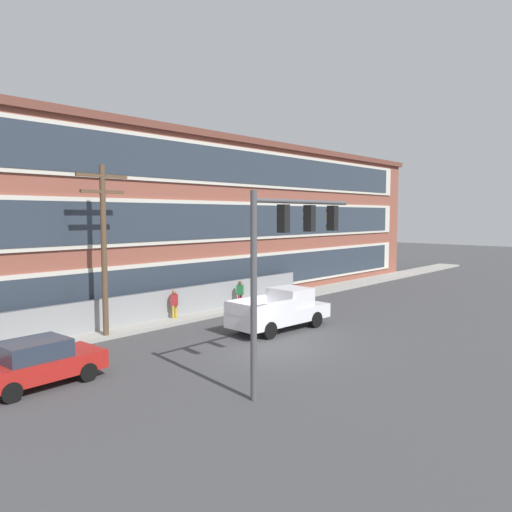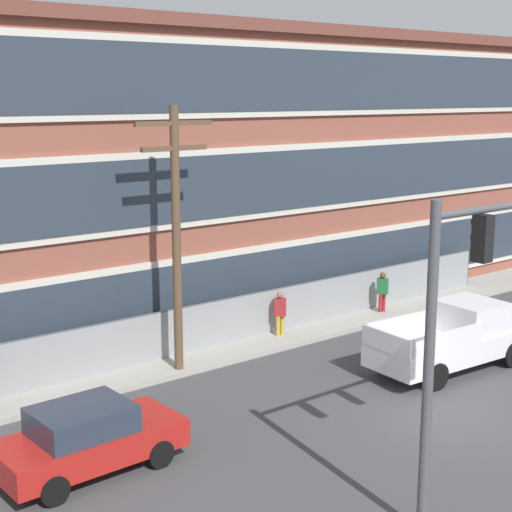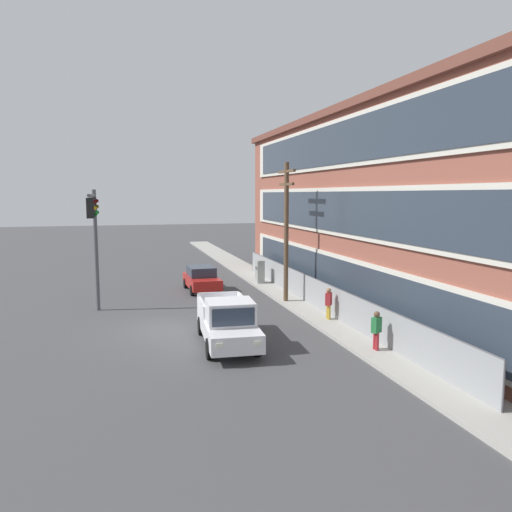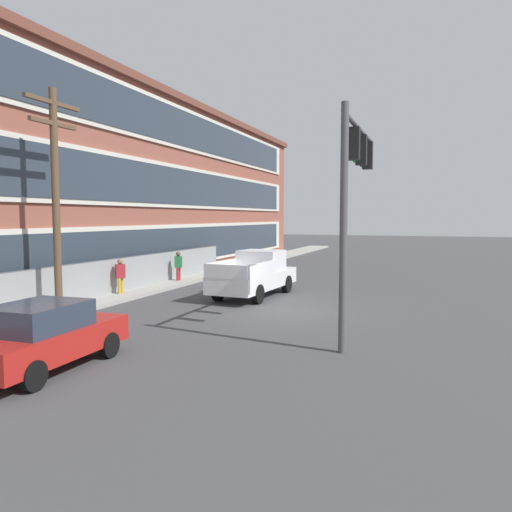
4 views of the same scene
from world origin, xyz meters
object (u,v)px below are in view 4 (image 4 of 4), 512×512
(utility_pole_near_corner, at_px, (56,191))
(pedestrian_near_cabinet, at_px, (120,275))
(pedestrian_by_fence, at_px, (178,265))
(pickup_truck_white, at_px, (255,275))
(traffic_signal_mast, at_px, (354,177))
(sedan_red, at_px, (43,336))

(utility_pole_near_corner, distance_m, pedestrian_near_cabinet, 5.69)
(pedestrian_by_fence, bearing_deg, utility_pole_near_corner, -177.06)
(pickup_truck_white, distance_m, pedestrian_near_cabinet, 5.94)
(traffic_signal_mast, height_order, utility_pole_near_corner, utility_pole_near_corner)
(sedan_red, bearing_deg, pedestrian_by_fence, 17.24)
(traffic_signal_mast, relative_size, pickup_truck_white, 1.11)
(sedan_red, bearing_deg, traffic_signal_mast, -48.74)
(traffic_signal_mast, bearing_deg, pickup_truck_white, 39.99)
(traffic_signal_mast, xyz_separation_m, utility_pole_near_corner, (-0.46, 10.17, -0.24))
(utility_pole_near_corner, bearing_deg, pickup_truck_white, -35.33)
(pickup_truck_white, distance_m, utility_pole_near_corner, 9.05)
(utility_pole_near_corner, bearing_deg, pedestrian_by_fence, 2.94)
(pickup_truck_white, relative_size, pedestrian_near_cabinet, 3.41)
(traffic_signal_mast, bearing_deg, utility_pole_near_corner, 92.58)
(pickup_truck_white, bearing_deg, traffic_signal_mast, -140.01)
(traffic_signal_mast, bearing_deg, pedestrian_near_cabinet, 69.51)
(traffic_signal_mast, height_order, pedestrian_near_cabinet, traffic_signal_mast)
(utility_pole_near_corner, bearing_deg, traffic_signal_mast, -87.42)
(traffic_signal_mast, distance_m, utility_pole_near_corner, 10.19)
(traffic_signal_mast, height_order, pedestrian_by_fence, traffic_signal_mast)
(pickup_truck_white, relative_size, pedestrian_by_fence, 3.41)
(sedan_red, distance_m, utility_pole_near_corner, 7.32)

